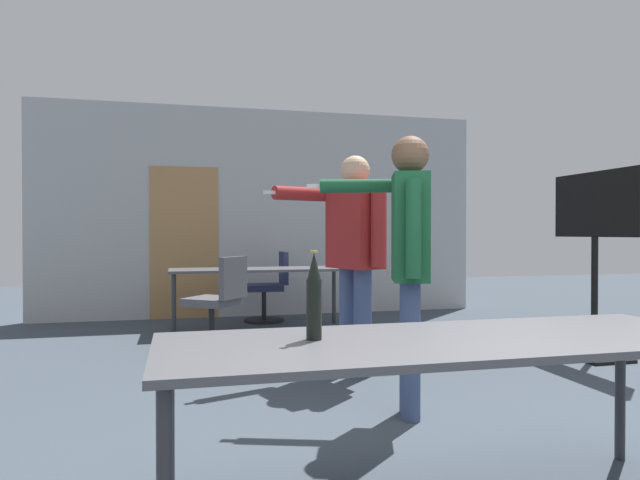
% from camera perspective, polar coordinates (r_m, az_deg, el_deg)
% --- Properties ---
extents(back_wall, '(6.20, 0.12, 2.88)m').
position_cam_1_polar(back_wall, '(8.05, -5.76, 2.67)').
color(back_wall, '#B2B5B7').
rests_on(back_wall, ground_plane).
extents(conference_table_near, '(2.35, 0.81, 0.73)m').
position_cam_1_polar(conference_table_near, '(2.40, 13.10, -10.78)').
color(conference_table_near, '#4C4C51').
rests_on(conference_table_near, ground_plane).
extents(conference_table_far, '(2.10, 0.65, 0.73)m').
position_cam_1_polar(conference_table_far, '(6.84, -6.06, -3.41)').
color(conference_table_far, '#4C4C51').
rests_on(conference_table_far, ground_plane).
extents(tv_screen, '(0.44, 1.08, 1.72)m').
position_cam_1_polar(tv_screen, '(5.83, 25.80, -0.10)').
color(tv_screen, black).
rests_on(tv_screen, ground_plane).
extents(person_center_tall, '(0.73, 0.72, 1.76)m').
position_cam_1_polar(person_center_tall, '(3.62, 8.76, -0.42)').
color(person_center_tall, '#3D4C75').
rests_on(person_center_tall, ground_plane).
extents(person_right_polo, '(0.95, 0.67, 1.79)m').
position_cam_1_polar(person_right_polo, '(4.67, 3.38, -0.30)').
color(person_right_polo, '#3D4C75').
rests_on(person_right_polo, ground_plane).
extents(office_chair_mid_tucked, '(0.55, 0.52, 0.91)m').
position_cam_1_polar(office_chair_mid_tucked, '(7.51, -5.05, -4.94)').
color(office_chair_mid_tucked, black).
rests_on(office_chair_mid_tucked, ground_plane).
extents(office_chair_far_left, '(0.69, 0.67, 0.92)m').
position_cam_1_polar(office_chair_far_left, '(5.90, -10.17, -6.40)').
color(office_chair_far_left, black).
rests_on(office_chair_far_left, ground_plane).
extents(beer_bottle, '(0.06, 0.06, 0.35)m').
position_cam_1_polar(beer_bottle, '(2.26, -0.60, -5.79)').
color(beer_bottle, black).
rests_on(beer_bottle, conference_table_near).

